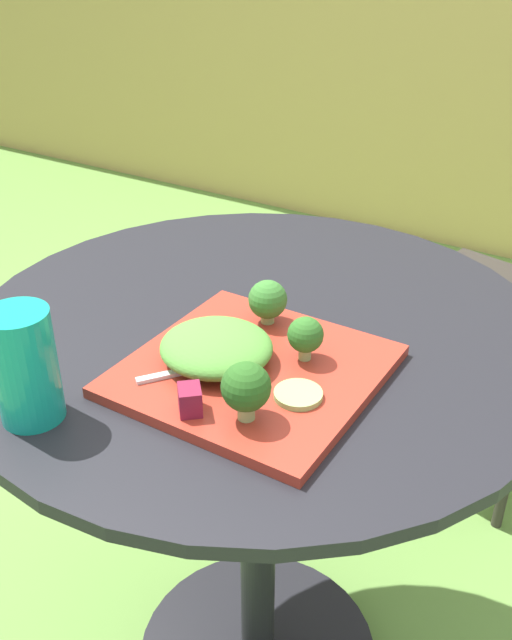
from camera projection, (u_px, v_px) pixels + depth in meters
patio_table at (258, 485)px, 1.13m from camera, size 0.81×0.81×0.75m
salad_plate at (253, 371)px, 0.86m from camera, size 0.29×0.29×0.01m
drinking_glass at (26, 372)px, 0.77m from camera, size 0.07×0.07×0.13m
fork at (214, 366)px, 0.85m from camera, size 0.10×0.13×0.00m
lettuce_mound at (216, 347)px, 0.86m from camera, size 0.14×0.13×0.04m
broccoli_floret_0 at (305, 335)px, 0.86m from camera, size 0.04×0.04×0.06m
broccoli_floret_1 at (268, 300)px, 0.93m from camera, size 0.05×0.05×0.06m
broccoli_floret_2 at (246, 388)px, 0.75m from camera, size 0.05×0.05×0.07m
cucumber_slice_0 at (298, 395)px, 0.80m from camera, size 0.06×0.06×0.01m
beet_chunk_0 at (190, 400)px, 0.77m from camera, size 0.04×0.04×0.03m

